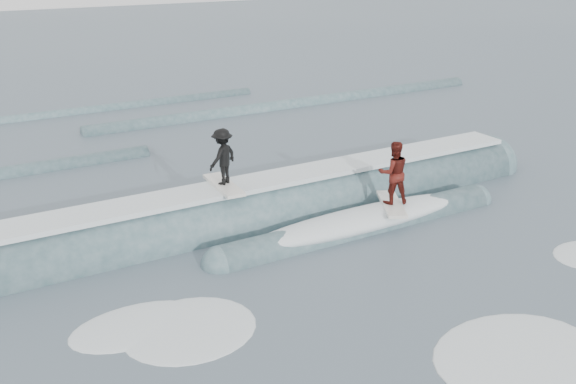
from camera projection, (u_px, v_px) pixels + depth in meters
ground at (400, 306)px, 14.65m from camera, size 160.00×160.00×0.00m
breaking_wave at (284, 216)px, 19.44m from camera, size 20.39×3.94×2.33m
surfer_black at (223, 159)px, 18.11m from camera, size 1.21×2.03×1.72m
surfer_red at (393, 175)px, 18.60m from camera, size 1.41×2.03×1.98m
whitewater at (437, 334)px, 13.63m from camera, size 14.11×8.08×0.10m
far_swells at (117, 133)px, 28.22m from camera, size 42.42×8.65×0.80m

